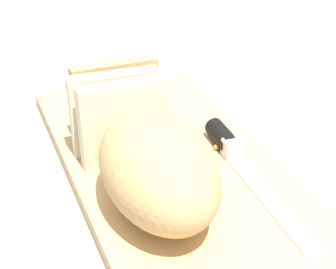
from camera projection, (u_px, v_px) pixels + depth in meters
The scene contains 7 objects.
ground_plane at pixel (168, 168), 0.63m from camera, with size 3.00×3.00×0.00m, color gray.
cutting_board at pixel (168, 162), 0.62m from camera, with size 0.48×0.24×0.02m, color tan.
bread_loaf at pixel (146, 151), 0.53m from camera, with size 0.27×0.12×0.10m.
bread_knife at pixel (233, 151), 0.61m from camera, with size 0.24×0.03×0.02m.
crumb_near_knife at pixel (217, 147), 0.63m from camera, with size 0.01×0.01×0.01m, color tan.
crumb_near_loaf at pixel (182, 147), 0.63m from camera, with size 0.01×0.01×0.01m, color tan.
crumb_stray_left at pixel (168, 172), 0.58m from camera, with size 0.01×0.01×0.01m, color tan.
Camera 1 is at (-0.48, 0.19, 0.35)m, focal length 53.41 mm.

